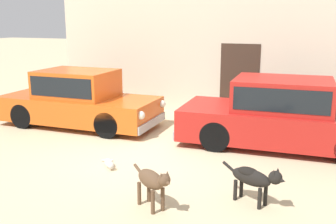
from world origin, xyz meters
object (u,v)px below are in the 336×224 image
object	(u,v)px
parked_sedan_nearest	(79,99)
stray_cat	(109,163)
parked_sedan_second	(283,114)
stray_dog_tan	(254,177)
stray_dog_spotted	(153,181)

from	to	relation	value
parked_sedan_nearest	stray_cat	world-z (taller)	parked_sedan_nearest
parked_sedan_second	stray_dog_tan	bearing A→B (deg)	-94.44
stray_dog_spotted	stray_dog_tan	xyz separation A→B (m)	(1.37, 0.71, -0.01)
parked_sedan_nearest	stray_cat	distance (m)	3.35
parked_sedan_nearest	parked_sedan_second	distance (m)	5.18
parked_sedan_second	stray_cat	world-z (taller)	parked_sedan_second
stray_dog_spotted	stray_cat	xyz separation A→B (m)	(-1.46, 1.25, -0.37)
parked_sedan_second	stray_dog_tan	size ratio (longest dim) A/B	4.48
stray_dog_spotted	parked_sedan_second	bearing A→B (deg)	101.43
parked_sedan_nearest	stray_dog_spotted	bearing A→B (deg)	-45.26
stray_dog_spotted	stray_cat	bearing A→B (deg)	172.06
parked_sedan_nearest	stray_cat	bearing A→B (deg)	-47.55
stray_dog_tan	stray_dog_spotted	bearing A→B (deg)	-129.54
parked_sedan_second	stray_dog_tan	distance (m)	3.09
parked_sedan_nearest	stray_dog_spotted	world-z (taller)	parked_sedan_nearest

